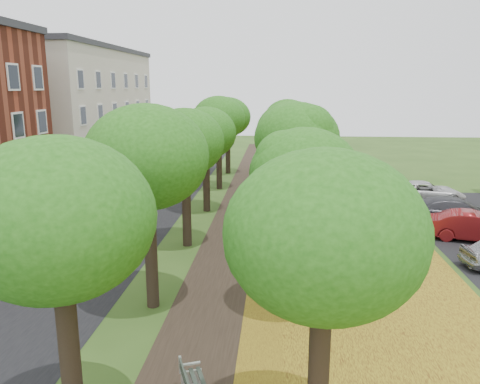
# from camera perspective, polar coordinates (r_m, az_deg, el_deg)

# --- Properties ---
(street_asphalt) EXTENTS (8.00, 70.00, 0.01)m
(street_asphalt) POSITION_cam_1_polar(r_m,az_deg,el_deg) (25.65, -16.88, -3.70)
(street_asphalt) COLOR black
(street_asphalt) RESTS_ON ground
(footpath) EXTENTS (3.20, 70.00, 0.01)m
(footpath) POSITION_cam_1_polar(r_m,az_deg,el_deg) (23.99, 0.11, -4.26)
(footpath) COLOR black
(footpath) RESTS_ON ground
(leaf_verge) EXTENTS (7.50, 70.00, 0.01)m
(leaf_verge) POSITION_cam_1_polar(r_m,az_deg,el_deg) (24.15, 12.06, -4.44)
(leaf_verge) COLOR gold
(leaf_verge) RESTS_ON ground
(tree_row_west) EXTENTS (3.64, 33.64, 6.12)m
(tree_row_west) POSITION_cam_1_polar(r_m,az_deg,el_deg) (23.34, -5.32, 6.57)
(tree_row_west) COLOR black
(tree_row_west) RESTS_ON ground
(tree_row_east) EXTENTS (3.64, 33.64, 6.12)m
(tree_row_east) POSITION_cam_1_polar(r_m,az_deg,el_deg) (23.02, 6.62, 6.45)
(tree_row_east) COLOR black
(tree_row_east) RESTS_ON ground
(building_cream) EXTENTS (10.30, 20.30, 10.40)m
(building_cream) POSITION_cam_1_polar(r_m,az_deg,el_deg) (45.00, -20.46, 9.68)
(building_cream) COLOR beige
(building_cream) RESTS_ON ground
(car_red) EXTENTS (4.32, 2.42, 1.35)m
(car_red) POSITION_cam_1_polar(r_m,az_deg,el_deg) (24.32, 26.71, -3.79)
(car_red) COLOR maroon
(car_red) RESTS_ON ground
(car_grey) EXTENTS (5.20, 2.66, 1.44)m
(car_grey) POSITION_cam_1_polar(r_m,az_deg,el_deg) (26.43, 24.84, -2.25)
(car_grey) COLOR #35353A
(car_grey) RESTS_ON ground
(car_white) EXTENTS (4.75, 2.39, 1.29)m
(car_white) POSITION_cam_1_polar(r_m,az_deg,el_deg) (31.12, 21.66, 0.02)
(car_white) COLOR silver
(car_white) RESTS_ON ground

